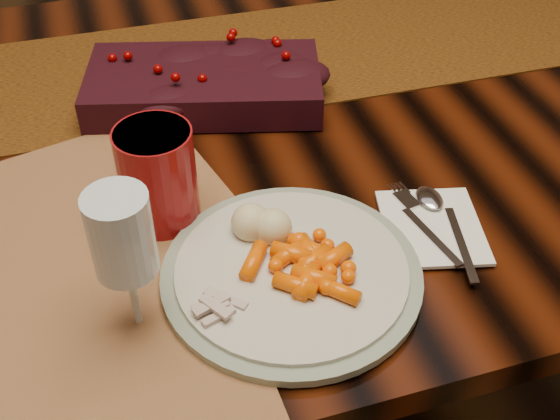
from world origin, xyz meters
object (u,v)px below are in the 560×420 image
object	(u,v)px
centerpiece	(204,80)
placemat_main	(44,233)
mashed_potatoes	(258,223)
turkey_shreds	(222,305)
napkin	(432,227)
dinner_plate	(291,273)
dining_table	(246,294)
red_cup	(158,176)
baby_carrots	(304,270)
wine_glass	(128,266)

from	to	relation	value
centerpiece	placemat_main	distance (m)	0.35
placemat_main	mashed_potatoes	world-z (taller)	mashed_potatoes
turkey_shreds	napkin	size ratio (longest dim) A/B	0.46
dinner_plate	napkin	size ratio (longest dim) A/B	2.15
dining_table	mashed_potatoes	bearing A→B (deg)	-98.78
mashed_potatoes	napkin	bearing A→B (deg)	-8.77
napkin	red_cup	size ratio (longest dim) A/B	1.08
centerpiece	baby_carrots	bearing A→B (deg)	-87.07
dining_table	wine_glass	xyz separation A→B (m)	(-0.19, -0.33, 0.46)
turkey_shreds	red_cup	bearing A→B (deg)	99.98
dining_table	napkin	xyz separation A→B (m)	(0.17, -0.29, 0.38)
dining_table	dinner_plate	size ratio (longest dim) A/B	6.09
dinner_plate	mashed_potatoes	size ratio (longest dim) A/B	3.78
dinner_plate	mashed_potatoes	bearing A→B (deg)	109.36
napkin	wine_glass	bearing A→B (deg)	-160.16
centerpiece	mashed_potatoes	distance (m)	0.33
dining_table	placemat_main	bearing A→B (deg)	-150.47
centerpiece	wine_glass	world-z (taller)	wine_glass
dining_table	centerpiece	world-z (taller)	centerpiece
red_cup	turkey_shreds	bearing A→B (deg)	-80.02
mashed_potatoes	wine_glass	xyz separation A→B (m)	(-0.15, -0.07, 0.05)
wine_glass	dining_table	bearing A→B (deg)	59.80
red_cup	napkin	bearing A→B (deg)	-20.91
turkey_shreds	wine_glass	xyz separation A→B (m)	(-0.09, 0.02, 0.06)
wine_glass	placemat_main	bearing A→B (deg)	117.67
baby_carrots	mashed_potatoes	bearing A→B (deg)	111.14
baby_carrots	mashed_potatoes	distance (m)	0.08
mashed_potatoes	placemat_main	bearing A→B (deg)	157.72
wine_glass	red_cup	bearing A→B (deg)	71.07
red_cup	wine_glass	bearing A→B (deg)	-108.93
mashed_potatoes	wine_glass	distance (m)	0.18
mashed_potatoes	red_cup	bearing A→B (deg)	139.14
wine_glass	mashed_potatoes	bearing A→B (deg)	25.20
centerpiece	dinner_plate	bearing A→B (deg)	-88.18
napkin	red_cup	bearing A→B (deg)	172.70
dining_table	napkin	size ratio (longest dim) A/B	13.09
placemat_main	mashed_potatoes	distance (m)	0.27
dining_table	red_cup	xyz separation A→B (m)	(-0.14, -0.18, 0.44)
centerpiece	red_cup	world-z (taller)	red_cup
centerpiece	turkey_shreds	distance (m)	0.44
turkey_shreds	red_cup	xyz separation A→B (m)	(-0.03, 0.18, 0.04)
placemat_main	baby_carrots	xyz separation A→B (m)	(0.27, -0.18, 0.03)
dining_table	centerpiece	distance (m)	0.42
baby_carrots	red_cup	size ratio (longest dim) A/B	0.92
baby_carrots	mashed_potatoes	xyz separation A→B (m)	(-0.03, 0.08, 0.01)
centerpiece	mashed_potatoes	world-z (taller)	centerpiece
placemat_main	dinner_plate	size ratio (longest dim) A/B	1.57
red_cup	placemat_main	bearing A→B (deg)	174.48
napkin	centerpiece	bearing A→B (deg)	132.48
placemat_main	turkey_shreds	xyz separation A→B (m)	(0.18, -0.20, 0.02)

